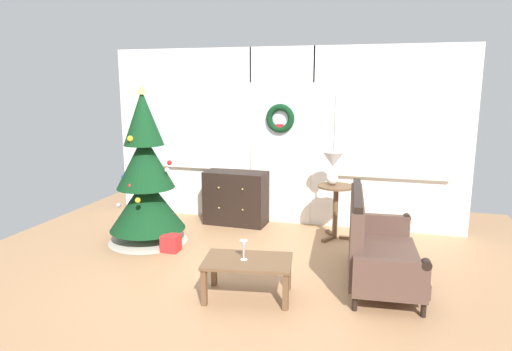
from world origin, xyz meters
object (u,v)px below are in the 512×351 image
object	(u,v)px
settee_sofa	(374,246)
gift_box	(171,243)
dresser_cabinet	(236,198)
side_table	(336,201)
christmas_tree	(146,183)
wine_glass	(244,246)
table_lamp	(333,164)
coffee_table	(248,265)

from	to	relation	value
settee_sofa	gift_box	size ratio (longest dim) A/B	7.55
dresser_cabinet	side_table	distance (m)	1.51
christmas_tree	side_table	xyz separation A→B (m)	(2.35, 0.78, -0.27)
dresser_cabinet	wine_glass	xyz separation A→B (m)	(0.83, -2.26, 0.13)
dresser_cabinet	table_lamp	bearing A→B (deg)	-9.22
dresser_cabinet	table_lamp	size ratio (longest dim) A/B	2.08
settee_sofa	table_lamp	bearing A→B (deg)	114.71
gift_box	table_lamp	bearing A→B (deg)	30.72
settee_sofa	side_table	bearing A→B (deg)	113.13
settee_sofa	coffee_table	bearing A→B (deg)	-147.79
wine_glass	gift_box	world-z (taller)	wine_glass
dresser_cabinet	gift_box	bearing A→B (deg)	-107.37
christmas_tree	side_table	size ratio (longest dim) A/B	2.81
dresser_cabinet	wine_glass	size ratio (longest dim) A/B	4.68
dresser_cabinet	coffee_table	distance (m)	2.41
christmas_tree	gift_box	xyz separation A→B (m)	(0.46, -0.27, -0.68)
christmas_tree	coffee_table	bearing A→B (deg)	-34.72
table_lamp	gift_box	size ratio (longest dim) A/B	2.10
wine_glass	settee_sofa	bearing A→B (deg)	31.85
side_table	coffee_table	size ratio (longest dim) A/B	0.79
christmas_tree	side_table	world-z (taller)	christmas_tree
settee_sofa	gift_box	bearing A→B (deg)	175.19
settee_sofa	gift_box	distance (m)	2.45
settee_sofa	wine_glass	xyz separation A→B (m)	(-1.19, -0.74, 0.15)
christmas_tree	side_table	bearing A→B (deg)	18.35
gift_box	side_table	bearing A→B (deg)	29.00
side_table	table_lamp	xyz separation A→B (m)	(-0.06, 0.04, 0.50)
coffee_table	side_table	bearing A→B (deg)	72.65
table_lamp	gift_box	distance (m)	2.32
christmas_tree	wine_glass	distance (m)	2.10
coffee_table	gift_box	distance (m)	1.59
side_table	table_lamp	distance (m)	0.50
side_table	coffee_table	distance (m)	2.08
christmas_tree	side_table	distance (m)	2.49
table_lamp	coffee_table	bearing A→B (deg)	-105.46
side_table	coffee_table	bearing A→B (deg)	-107.35
gift_box	wine_glass	bearing A→B (deg)	-37.26
christmas_tree	table_lamp	distance (m)	2.44
settee_sofa	gift_box	world-z (taller)	settee_sofa
table_lamp	coffee_table	size ratio (longest dim) A/B	0.48
table_lamp	wine_glass	bearing A→B (deg)	-106.29
dresser_cabinet	gift_box	xyz separation A→B (m)	(-0.41, -1.32, -0.29)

